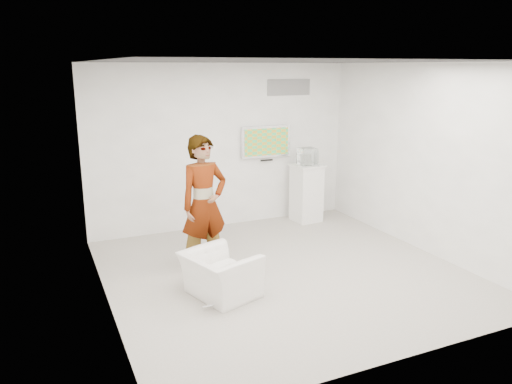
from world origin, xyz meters
TOP-DOWN VIEW (x-y plane):
  - room at (0.00, 0.00)m, footprint 5.01×5.01m
  - tv at (0.85, 2.45)m, footprint 1.00×0.08m
  - logo_decal at (1.35, 2.49)m, footprint 0.90×0.02m
  - person at (-1.02, 0.57)m, footprint 0.81×0.62m
  - armchair at (-1.12, -0.34)m, footprint 1.03×1.11m
  - pedestal at (1.56, 2.09)m, footprint 0.58×0.58m
  - floor_uplight at (1.70, 2.35)m, footprint 0.20×0.20m
  - vitrine at (1.56, 2.09)m, footprint 0.33×0.33m
  - console at (1.56, 2.09)m, footprint 0.10×0.15m
  - wii_remote at (-0.80, 0.77)m, footprint 0.05×0.13m

SIDE VIEW (x-z plane):
  - floor_uplight at x=1.70m, z-range 0.00..0.25m
  - armchair at x=-1.12m, z-range 0.00..0.59m
  - pedestal at x=1.56m, z-range 0.00..1.12m
  - person at x=-1.02m, z-range 0.00..2.01m
  - console at x=1.56m, z-range 1.12..1.32m
  - vitrine at x=1.56m, z-range 1.12..1.43m
  - room at x=0.00m, z-range 0.00..3.00m
  - tv at x=0.85m, z-range 1.25..1.85m
  - wii_remote at x=-0.80m, z-range 1.79..1.82m
  - logo_decal at x=1.35m, z-range 2.40..2.70m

